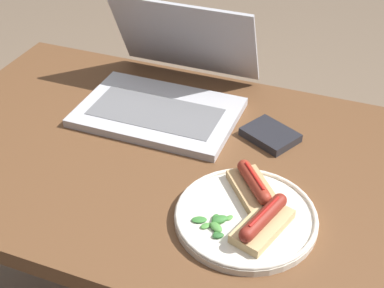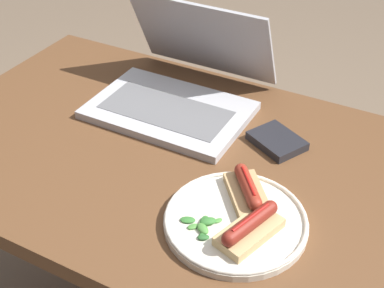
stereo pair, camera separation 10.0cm
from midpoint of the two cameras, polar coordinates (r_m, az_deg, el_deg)
desk at (r=1.12m, az=-4.50°, el=-4.50°), size 1.09×0.67×0.70m
laptop at (r=1.20m, az=-5.17°, el=5.70°), size 0.34×0.33×0.22m
plate at (r=0.92m, az=2.68°, el=-7.86°), size 0.25×0.25×0.02m
sausage_toast_left at (r=0.88m, az=4.37°, el=-8.44°), size 0.09×0.13×0.04m
sausage_toast_middle at (r=0.95m, az=3.59°, el=-4.67°), size 0.12×0.13×0.04m
salad_pile at (r=0.90m, az=-0.76°, el=-8.64°), size 0.07×0.07×0.01m
external_drive at (r=1.11m, az=5.82°, el=0.88°), size 0.13×0.12×0.02m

